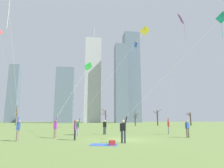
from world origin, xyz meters
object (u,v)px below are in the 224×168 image
Objects in this scene: distant_kite_drifting_left_blue at (134,50)px; bare_tree_leftmost at (190,118)px; kite_flyer_foreground_left_teal at (136,116)px; kite_flyer_far_back_purple at (171,107)px; kite_flyer_midfield_center_white at (16,97)px; bare_tree_left_of_center at (16,115)px; bare_tree_center at (135,118)px; kite_flyer_midfield_right_yellow at (92,105)px; bystander_watching_nearby at (75,129)px; kite_flyer_midfield_left_green at (66,109)px; bystander_far_off_by_trees at (187,128)px; bare_tree_rightmost at (158,117)px; distant_kite_drifting_right_red at (1,41)px; bystander_strolling_midfield at (105,126)px; bare_tree_far_right_edge at (105,117)px; picnic_spot at (109,144)px.

bare_tree_leftmost is at bearing 41.56° from distant_kite_drifting_left_blue.
kite_flyer_far_back_purple is at bearing 49.71° from kite_flyer_foreground_left_teal.
bare_tree_left_of_center is at bearing 108.25° from kite_flyer_midfield_center_white.
kite_flyer_foreground_left_teal reaches higher than bare_tree_center.
kite_flyer_far_back_purple is at bearing 22.00° from kite_flyer_midfield_center_white.
kite_flyer_midfield_right_yellow reaches higher than bare_tree_center.
bystander_watching_nearby is 52.59m from bare_tree_leftmost.
bare_tree_left_of_center is (-22.92, 44.29, 1.12)m from kite_flyer_foreground_left_teal.
kite_flyer_midfield_left_green is at bearing -149.31° from kite_flyer_midfield_right_yellow.
bystander_far_off_by_trees is (10.29, 0.90, 0.00)m from bystander_watching_nearby.
bare_tree_leftmost is at bearing -3.36° from bare_tree_rightmost.
kite_flyer_midfield_left_green is 0.52× the size of distant_kite_drifting_right_red.
kite_flyer_midfield_right_yellow reaches higher than bystander_strolling_midfield.
bystander_watching_nearby is 42.53m from bare_tree_center.
bare_tree_far_right_edge reaches higher than bare_tree_leftmost.
bystander_watching_nearby is at bearing -129.22° from bare_tree_leftmost.
bare_tree_left_of_center is at bearing 114.85° from picnic_spot.
bare_tree_center is (5.04, 38.75, 1.24)m from bystander_far_off_by_trees.
bystander_strolling_midfield is (-7.27, 1.84, -2.15)m from kite_flyer_far_back_purple.
bare_tree_leftmost reaches higher than picnic_spot.
bystander_watching_nearby is 0.28× the size of bare_tree_left_of_center.
bare_tree_rightmost is at bearing 59.30° from kite_flyer_midfield_right_yellow.
bare_tree_far_right_edge is (10.53, 39.04, -0.88)m from kite_flyer_midfield_center_white.
kite_flyer_far_back_purple is 7.80m from bystander_strolling_midfield.
kite_flyer_foreground_left_teal reaches higher than bystander_far_off_by_trees.
kite_flyer_far_back_purple reaches higher than bystander_far_off_by_trees.
picnic_spot is at bearing -65.15° from bare_tree_left_of_center.
kite_flyer_midfield_left_green is 0.92× the size of kite_flyer_midfield_center_white.
bare_tree_far_right_edge is (3.91, 40.89, 2.32)m from picnic_spot.
bare_tree_center is at bearing 81.91° from kite_flyer_far_back_purple.
bare_tree_rightmost is (20.47, 44.82, 2.50)m from picnic_spot.
bystander_watching_nearby is at bearing -116.39° from bystander_strolling_midfield.
distant_kite_drifting_right_red is 54.58m from bare_tree_leftmost.
kite_flyer_foreground_left_teal is at bearing -112.71° from bare_tree_rightmost.
bystander_watching_nearby is 0.09× the size of distant_kite_drifting_right_red.
kite_flyer_midfield_center_white reaches higher than bystander_strolling_midfield.
bare_tree_rightmost is (38.17, 21.00, -13.75)m from distant_kite_drifting_right_red.
picnic_spot is (3.58, -7.29, -2.66)m from kite_flyer_midfield_left_green.
bystander_far_off_by_trees is 9.10m from picnic_spot.
distant_kite_drifting_left_blue is (6.09, 23.25, 14.02)m from kite_flyer_foreground_left_teal.
kite_flyer_midfield_left_green is 0.80× the size of kite_flyer_far_back_purple.
picnic_spot is at bearing -55.92° from bystander_watching_nearby.
distant_kite_drifting_left_blue is at bearing 59.30° from kite_flyer_midfield_right_yellow.
kite_flyer_far_back_purple is 39.14m from bare_tree_rightmost.
bystander_far_off_by_trees is 0.36× the size of bare_tree_center.
kite_flyer_midfield_right_yellow is 8.38× the size of bystander_strolling_midfield.
distant_kite_drifting_left_blue is 25.84m from distant_kite_drifting_right_red.
picnic_spot is at bearing -95.46° from bare_tree_far_right_edge.
bystander_far_off_by_trees is 0.41× the size of bare_tree_leftmost.
bare_tree_left_of_center reaches higher than bystander_watching_nearby.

